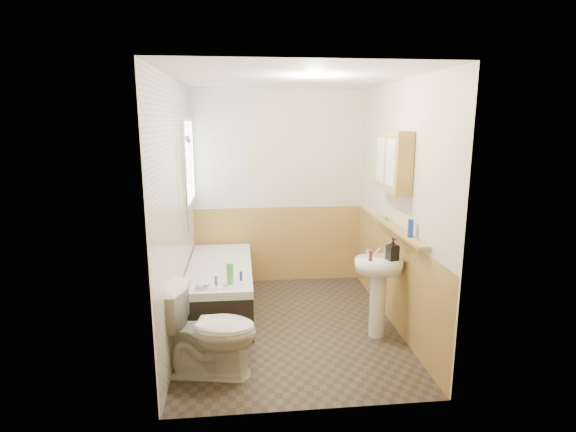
{
  "coord_description": "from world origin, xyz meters",
  "views": [
    {
      "loc": [
        -0.47,
        -4.34,
        2.12
      ],
      "look_at": [
        0.0,
        0.15,
        1.15
      ],
      "focal_mm": 28.0,
      "sensor_mm": 36.0,
      "label": 1
    }
  ],
  "objects_px": {
    "bathtub": "(221,286)",
    "toilet": "(210,331)",
    "medicine_cabinet": "(393,161)",
    "sink": "(378,281)",
    "pine_shelf": "(398,230)"
  },
  "relations": [
    {
      "from": "toilet",
      "to": "sink",
      "type": "xyz_separation_m",
      "value": [
        1.6,
        0.52,
        0.19
      ]
    },
    {
      "from": "bathtub",
      "to": "pine_shelf",
      "type": "bearing_deg",
      "value": -22.19
    },
    {
      "from": "sink",
      "to": "bathtub",
      "type": "bearing_deg",
      "value": 150.96
    },
    {
      "from": "toilet",
      "to": "sink",
      "type": "relative_size",
      "value": 0.87
    },
    {
      "from": "pine_shelf",
      "to": "medicine_cabinet",
      "type": "height_order",
      "value": "medicine_cabinet"
    },
    {
      "from": "medicine_cabinet",
      "to": "sink",
      "type": "bearing_deg",
      "value": -126.49
    },
    {
      "from": "toilet",
      "to": "medicine_cabinet",
      "type": "xyz_separation_m",
      "value": [
        1.77,
        0.75,
        1.33
      ]
    },
    {
      "from": "bathtub",
      "to": "medicine_cabinet",
      "type": "xyz_separation_m",
      "value": [
        1.74,
        -0.58,
        1.45
      ]
    },
    {
      "from": "sink",
      "to": "pine_shelf",
      "type": "height_order",
      "value": "pine_shelf"
    },
    {
      "from": "pine_shelf",
      "to": "medicine_cabinet",
      "type": "bearing_deg",
      "value": 101.04
    },
    {
      "from": "bathtub",
      "to": "toilet",
      "type": "bearing_deg",
      "value": -91.29
    },
    {
      "from": "sink",
      "to": "medicine_cabinet",
      "type": "bearing_deg",
      "value": 51.82
    },
    {
      "from": "toilet",
      "to": "pine_shelf",
      "type": "relative_size",
      "value": 0.6
    },
    {
      "from": "toilet",
      "to": "sink",
      "type": "distance_m",
      "value": 1.69
    },
    {
      "from": "toilet",
      "to": "pine_shelf",
      "type": "distance_m",
      "value": 2.01
    }
  ]
}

